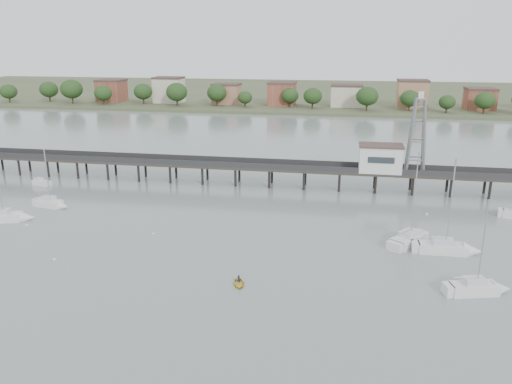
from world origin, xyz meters
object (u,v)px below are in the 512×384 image
sailboat_d (453,249)px  sailboat_c (414,237)px  yellow_dinghy (239,285)px  white_tender (41,183)px  lattice_tower (417,137)px  sailboat_a (10,217)px  pier (254,167)px  sailboat_b (53,204)px  sailboat_f (482,288)px

sailboat_d → sailboat_c: bearing=142.5°
sailboat_d → yellow_dinghy: (-27.49, -14.63, -0.64)m
sailboat_c → sailboat_d: bearing=-89.2°
white_tender → lattice_tower: bearing=24.3°
sailboat_a → sailboat_c: (64.57, 2.70, -0.00)m
pier → sailboat_a: sailboat_a is taller
sailboat_d → sailboat_c: size_ratio=0.98×
sailboat_b → sailboat_d: bearing=2.8°
lattice_tower → sailboat_b: lattice_tower is taller
sailboat_a → sailboat_c: bearing=-13.7°
pier → yellow_dinghy: 44.39m
pier → sailboat_a: size_ratio=10.67×
lattice_tower → sailboat_f: (3.28, -40.76, -10.45)m
sailboat_a → white_tender: sailboat_a is taller
sailboat_a → yellow_dinghy: sailboat_a is taller
white_tender → yellow_dinghy: bearing=-17.9°
lattice_tower → sailboat_b: size_ratio=1.40×
white_tender → pier: bearing=28.7°
sailboat_f → white_tender: sailboat_f is taller
sailboat_b → sailboat_f: 70.23m
pier → white_tender: pier is taller
pier → lattice_tower: 32.34m
pier → sailboat_f: (34.78, -40.76, -3.15)m
lattice_tower → sailboat_a: lattice_tower is taller
sailboat_a → pier: bearing=22.3°
sailboat_d → lattice_tower: bearing=93.1°
sailboat_a → yellow_dinghy: (41.88, -15.45, -0.64)m
sailboat_a → sailboat_d: bearing=-16.8°
lattice_tower → white_tender: size_ratio=3.52×
lattice_tower → sailboat_b: (-64.05, -20.78, -10.45)m
lattice_tower → pier: bearing=-180.0°
sailboat_a → sailboat_d: (69.36, -0.83, -0.00)m
sailboat_f → yellow_dinghy: (-28.63, -3.04, -0.65)m
sailboat_c → yellow_dinghy: (-22.70, -18.16, -0.64)m
sailboat_b → yellow_dinghy: bearing=-20.7°
sailboat_c → white_tender: bearing=113.4°
sailboat_d → sailboat_a: bearing=178.2°
pier → sailboat_c: 38.73m
lattice_tower → sailboat_a: bearing=-157.1°
white_tender → yellow_dinghy: size_ratio=1.69×
sailboat_c → sailboat_a: bearing=129.6°
sailboat_a → lattice_tower: bearing=6.7°
sailboat_d → white_tender: bearing=163.5°
white_tender → yellow_dinghy: (49.22, -35.78, -0.49)m
sailboat_a → sailboat_b: 8.21m
sailboat_d → sailboat_b: size_ratio=1.30×
lattice_tower → sailboat_c: bearing=-95.9°
sailboat_a → sailboat_b: sailboat_a is taller
sailboat_c → yellow_dinghy: sailboat_c is taller
sailboat_a → sailboat_b: bearing=51.1°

